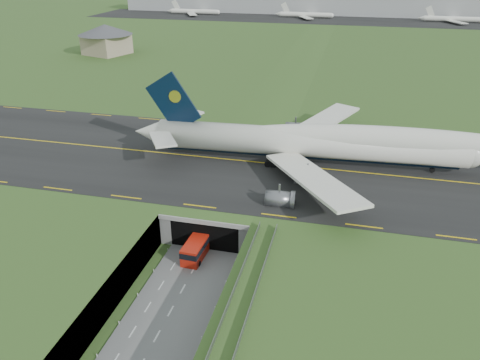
# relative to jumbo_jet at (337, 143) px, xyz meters

# --- Properties ---
(ground) EXTENTS (900.00, 900.00, 0.00)m
(ground) POSITION_rel_jumbo_jet_xyz_m (-19.94, -35.32, -11.06)
(ground) COLOR #324F1F
(ground) RESTS_ON ground
(airfield_deck) EXTENTS (800.00, 800.00, 6.00)m
(airfield_deck) POSITION_rel_jumbo_jet_xyz_m (-19.94, -35.32, -8.06)
(airfield_deck) COLOR gray
(airfield_deck) RESTS_ON ground
(trench_road) EXTENTS (12.00, 75.00, 0.20)m
(trench_road) POSITION_rel_jumbo_jet_xyz_m (-19.94, -42.82, -10.96)
(trench_road) COLOR slate
(trench_road) RESTS_ON ground
(taxiway) EXTENTS (800.00, 44.00, 0.18)m
(taxiway) POSITION_rel_jumbo_jet_xyz_m (-19.94, -2.32, -4.97)
(taxiway) COLOR black
(taxiway) RESTS_ON airfield_deck
(tunnel_portal) EXTENTS (17.00, 22.30, 6.00)m
(tunnel_portal) POSITION_rel_jumbo_jet_xyz_m (-19.94, -18.60, -7.72)
(tunnel_portal) COLOR gray
(tunnel_portal) RESTS_ON ground
(guideway) EXTENTS (3.00, 53.00, 7.05)m
(guideway) POSITION_rel_jumbo_jet_xyz_m (-8.94, -54.43, -5.74)
(guideway) COLOR #A8A8A3
(guideway) RESTS_ON ground
(jumbo_jet) EXTENTS (86.47, 56.92, 18.86)m
(jumbo_jet) POSITION_rel_jumbo_jet_xyz_m (0.00, 0.00, 0.00)
(jumbo_jet) COLOR white
(jumbo_jet) RESTS_ON ground
(shuttle_tram) EXTENTS (3.30, 7.91, 3.17)m
(shuttle_tram) POSITION_rel_jumbo_jet_xyz_m (-20.61, -29.49, -9.32)
(shuttle_tram) COLOR red
(shuttle_tram) RESTS_ON ground
(service_building) EXTENTS (28.74, 28.74, 12.49)m
(service_building) POSITION_rel_jumbo_jet_xyz_m (-103.26, 96.18, 2.34)
(service_building) COLOR tan
(service_building) RESTS_ON ground
(cargo_terminal) EXTENTS (320.00, 67.00, 15.60)m
(cargo_terminal) POSITION_rel_jumbo_jet_xyz_m (-20.03, 264.10, 2.90)
(cargo_terminal) COLOR #B2B2B2
(cargo_terminal) RESTS_ON ground
(distant_hills) EXTENTS (700.00, 91.00, 60.00)m
(distant_hills) POSITION_rel_jumbo_jet_xyz_m (44.44, 394.68, -15.06)
(distant_hills) COLOR #566862
(distant_hills) RESTS_ON ground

